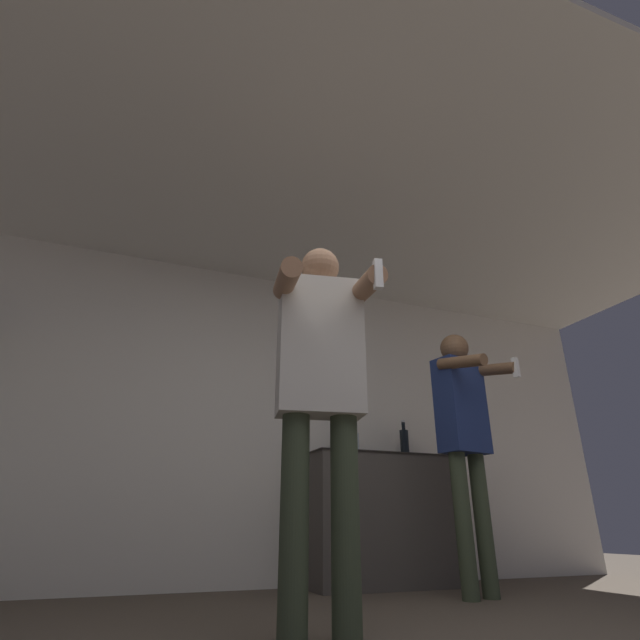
# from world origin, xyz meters

# --- Properties ---
(wall_back) EXTENTS (7.00, 0.06, 2.55)m
(wall_back) POSITION_xyz_m (0.00, 2.82, 1.27)
(wall_back) COLOR silver
(wall_back) RESTS_ON ground_plane
(ceiling_slab) EXTENTS (7.00, 3.31, 0.05)m
(ceiling_slab) POSITION_xyz_m (0.00, 1.39, 2.57)
(ceiling_slab) COLOR silver
(ceiling_slab) RESTS_ON wall_back
(counter) EXTENTS (1.30, 0.54, 0.97)m
(counter) POSITION_xyz_m (0.97, 2.54, 0.49)
(counter) COLOR #47423D
(counter) RESTS_ON ground_plane
(bottle_amber_bourbon) EXTENTS (0.07, 0.07, 0.33)m
(bottle_amber_bourbon) POSITION_xyz_m (1.23, 2.60, 1.11)
(bottle_amber_bourbon) COLOR black
(bottle_amber_bourbon) RESTS_ON counter
(bottle_tall_gin) EXTENTS (0.09, 0.09, 0.28)m
(bottle_tall_gin) POSITION_xyz_m (0.63, 2.60, 1.08)
(bottle_tall_gin) COLOR black
(bottle_tall_gin) RESTS_ON counter
(bottle_clear_vodka) EXTENTS (0.08, 0.08, 0.29)m
(bottle_clear_vodka) POSITION_xyz_m (0.75, 2.60, 1.07)
(bottle_clear_vodka) COLOR silver
(bottle_clear_vodka) RESTS_ON counter
(person_woman_foreground) EXTENTS (0.54, 0.56, 1.77)m
(person_woman_foreground) POSITION_xyz_m (-0.23, 0.88, 1.07)
(person_woman_foreground) COLOR #38422D
(person_woman_foreground) RESTS_ON ground_plane
(person_man_side) EXTENTS (0.49, 0.56, 1.79)m
(person_man_side) POSITION_xyz_m (1.20, 1.71, 1.10)
(person_man_side) COLOR #38422D
(person_man_side) RESTS_ON ground_plane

